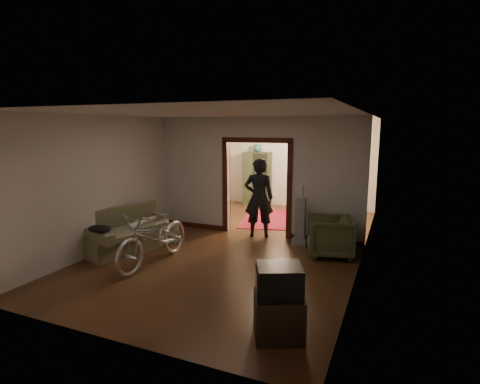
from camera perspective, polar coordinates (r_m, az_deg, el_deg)
The scene contains 24 objects.
floor at distance 8.48m, azimuth 0.80°, elevation -7.69°, with size 5.00×8.50×0.01m, color #361E11.
ceiling at distance 8.09m, azimuth 0.85°, elevation 11.58°, with size 5.00×8.50×0.01m, color white.
wall_back at distance 12.18m, azimuth 8.40°, elevation 4.31°, with size 5.00×0.02×2.80m, color beige.
wall_left at distance 9.39m, azimuth -13.47°, elevation 2.51°, with size 0.02×8.50×2.80m, color beige.
wall_right at distance 7.60m, azimuth 18.57°, elevation 0.58°, with size 0.02×8.50×2.80m, color beige.
partition_wall at distance 8.86m, azimuth 2.65°, elevation 2.35°, with size 5.00×0.14×2.80m, color beige.
door_casing at distance 8.90m, azimuth 2.64°, elevation 0.43°, with size 1.74×0.20×2.32m, color #36140C.
far_window at distance 11.97m, azimuth 11.62°, elevation 4.84°, with size 0.98×0.06×1.28m, color black.
chandelier at distance 10.44m, azimuth 6.07°, elevation 8.68°, with size 0.24×0.24×0.24m, color #FFE0A5.
light_switch at distance 8.50m, azimuth 9.12°, elevation 0.90°, with size 0.08×0.01×0.12m, color silver.
sofa at distance 8.25m, azimuth -16.41°, elevation -5.39°, with size 0.87×1.93×0.89m, color #686645.
rolled_paper at distance 8.40m, azimuth -14.61°, elevation -4.43°, with size 0.11×0.11×0.86m, color beige.
jacket at distance 7.51m, azimuth -20.60°, elevation -5.27°, with size 0.47×0.35×0.14m, color black.
bicycle at distance 7.24m, azimuth -12.96°, elevation -6.68°, with size 0.70×2.01×1.06m, color silver.
armchair at distance 7.76m, azimuth 13.52°, elevation -6.56°, with size 0.85×0.88×0.80m, color #464F2C.
tv_stand at distance 4.86m, azimuth 5.91°, elevation -18.28°, with size 0.59×0.54×0.54m, color black.
crt_tv at distance 4.68m, azimuth 6.00°, elevation -13.73°, with size 0.53×0.48×0.46m, color black.
vacuum at distance 8.32m, azimuth 9.17°, elevation -4.42°, with size 0.32×0.26×1.04m, color gray.
person at distance 8.73m, azimuth 2.89°, elevation -0.91°, with size 0.68×0.44×1.85m, color black.
oriental_rug at distance 10.62m, azimuth 5.33°, elevation -4.06°, with size 1.79×2.34×0.02m, color maroon.
locker at distance 12.27m, azimuth 2.66°, elevation 1.99°, with size 0.88×0.49×1.75m, color #2A3721.
globe at distance 12.17m, azimuth 2.70°, elevation 6.95°, with size 0.26×0.26×0.26m, color #1E5972.
desk at distance 11.75m, azimuth 12.41°, elevation -1.07°, with size 1.01×0.57×0.75m, color black.
desk_chair at distance 11.11m, azimuth 10.26°, elevation -1.35°, with size 0.38×0.38×0.85m, color black.
Camera 1 is at (3.04, -7.49, 2.56)m, focal length 28.00 mm.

